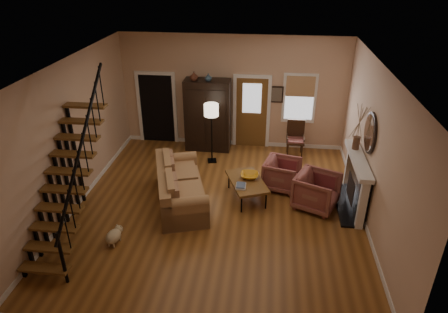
# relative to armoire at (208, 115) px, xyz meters

# --- Properties ---
(room) EXTENTS (7.00, 7.33, 3.30)m
(room) POSITION_rel_armoire_xyz_m (0.29, -1.39, 0.46)
(room) COLOR brown
(room) RESTS_ON ground
(staircase) EXTENTS (0.94, 2.80, 3.20)m
(staircase) POSITION_rel_armoire_xyz_m (-2.08, -4.45, 0.55)
(staircase) COLOR brown
(staircase) RESTS_ON ground
(fireplace) EXTENTS (0.33, 1.95, 2.30)m
(fireplace) POSITION_rel_armoire_xyz_m (3.83, -2.65, -0.31)
(fireplace) COLOR black
(fireplace) RESTS_ON ground
(armoire) EXTENTS (1.30, 0.60, 2.10)m
(armoire) POSITION_rel_armoire_xyz_m (0.00, 0.00, 0.00)
(armoire) COLOR black
(armoire) RESTS_ON ground
(vase_a) EXTENTS (0.24, 0.24, 0.25)m
(vase_a) POSITION_rel_armoire_xyz_m (-0.35, -0.10, 1.17)
(vase_a) COLOR #4C2619
(vase_a) RESTS_ON armoire
(vase_b) EXTENTS (0.20, 0.20, 0.21)m
(vase_b) POSITION_rel_armoire_xyz_m (0.05, -0.10, 1.16)
(vase_b) COLOR #334C60
(vase_b) RESTS_ON armoire
(sofa) EXTENTS (1.67, 2.54, 0.87)m
(sofa) POSITION_rel_armoire_xyz_m (-0.19, -2.97, -0.61)
(sofa) COLOR #9E7348
(sofa) RESTS_ON ground
(coffee_table) EXTENTS (1.13, 1.43, 0.48)m
(coffee_table) POSITION_rel_armoire_xyz_m (1.33, -2.62, -0.81)
(coffee_table) COLOR brown
(coffee_table) RESTS_ON ground
(bowl) EXTENTS (0.43, 0.43, 0.10)m
(bowl) POSITION_rel_armoire_xyz_m (1.38, -2.47, -0.52)
(bowl) COLOR orange
(bowl) RESTS_ON coffee_table
(books) EXTENTS (0.23, 0.31, 0.06)m
(books) POSITION_rel_armoire_xyz_m (1.21, -2.92, -0.54)
(books) COLOR beige
(books) RESTS_ON coffee_table
(armchair_left) EXTENTS (1.20, 1.19, 0.84)m
(armchair_left) POSITION_rel_armoire_xyz_m (2.94, -2.81, -0.63)
(armchair_left) COLOR maroon
(armchair_left) RESTS_ON ground
(armchair_right) EXTENTS (1.02, 1.01, 0.77)m
(armchair_right) POSITION_rel_armoire_xyz_m (2.16, -2.05, -0.67)
(armchair_right) COLOR maroon
(armchair_right) RESTS_ON ground
(floor_lamp) EXTENTS (0.46, 0.46, 1.70)m
(floor_lamp) POSITION_rel_armoire_xyz_m (0.23, -0.86, -0.20)
(floor_lamp) COLOR black
(floor_lamp) RESTS_ON ground
(side_chair) EXTENTS (0.54, 0.54, 1.02)m
(side_chair) POSITION_rel_armoire_xyz_m (2.55, -0.20, -0.54)
(side_chair) COLOR #362011
(side_chair) RESTS_ON ground
(dog) EXTENTS (0.35, 0.49, 0.32)m
(dog) POSITION_rel_armoire_xyz_m (-1.22, -4.63, -0.89)
(dog) COLOR #D0BC8E
(dog) RESTS_ON ground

